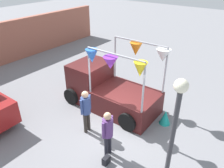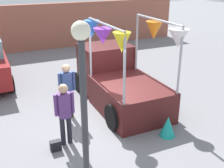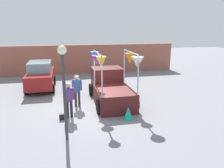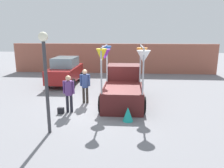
# 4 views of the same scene
# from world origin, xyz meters

# --- Properties ---
(ground_plane) EXTENTS (60.00, 60.00, 0.00)m
(ground_plane) POSITION_xyz_m (0.00, 0.00, 0.00)
(ground_plane) COLOR slate
(vendor_truck) EXTENTS (2.51, 4.19, 2.97)m
(vendor_truck) POSITION_xyz_m (1.10, 1.07, 0.88)
(vendor_truck) COLOR #4C1919
(vendor_truck) RESTS_ON ground
(person_customer) EXTENTS (0.53, 0.34, 1.71)m
(person_customer) POSITION_xyz_m (-1.29, -0.80, 1.04)
(person_customer) COLOR black
(person_customer) RESTS_ON ground
(person_vendor) EXTENTS (0.53, 0.34, 1.76)m
(person_vendor) POSITION_xyz_m (-0.82, 0.57, 1.07)
(person_vendor) COLOR #2D2823
(person_vendor) RESTS_ON ground
(handbag) EXTENTS (0.28, 0.16, 0.28)m
(handbag) POSITION_xyz_m (-1.64, -1.00, 0.14)
(handbag) COLOR black
(handbag) RESTS_ON ground
(street_lamp) EXTENTS (0.32, 0.32, 3.59)m
(street_lamp) POSITION_xyz_m (-1.47, -2.91, 2.37)
(street_lamp) COLOR #333338
(street_lamp) RESTS_ON ground
(folded_kite_bundle_teal) EXTENTS (0.54, 0.54, 0.60)m
(folded_kite_bundle_teal) POSITION_xyz_m (1.37, -1.64, 0.30)
(folded_kite_bundle_teal) COLOR teal
(folded_kite_bundle_teal) RESTS_ON ground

